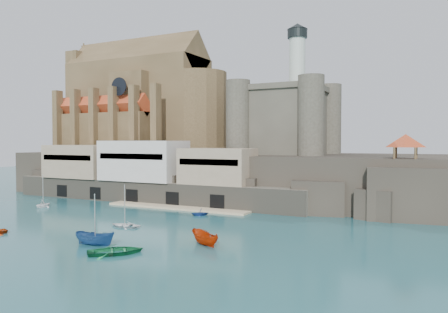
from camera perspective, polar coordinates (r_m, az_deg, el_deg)
name	(u,v)px	position (r m, az deg, el deg)	size (l,w,h in m)	color
ground	(104,223)	(71.99, -15.46, -8.39)	(300.00, 300.00, 0.00)	#194D54
promontory	(218,175)	(103.79, -0.79, -2.40)	(100.00, 36.00, 10.00)	black
quay	(142,173)	(95.33, -10.71, -2.14)	(70.00, 12.00, 13.05)	#686253
church	(143,107)	(118.83, -10.59, 6.42)	(47.00, 25.93, 30.51)	brown
castle_keep	(286,117)	(98.80, 8.10, 5.13)	(21.20, 21.20, 29.30)	#444136
rock_outcrop	(405,195)	(78.93, 22.53, -4.61)	(14.50, 10.50, 8.70)	black
pavilion	(406,142)	(78.59, 22.63, 1.73)	(6.40, 6.40, 5.40)	brown
boat_2	(95,245)	(57.57, -16.48, -11.02)	(2.07, 2.13, 5.51)	navy
boat_3	(116,254)	(52.69, -13.96, -12.22)	(4.51, 1.31, 6.31)	#1A7945
boat_4	(43,207)	(92.86, -22.54, -6.13)	(2.98, 1.82, 3.45)	white
boat_5	(204,244)	(55.68, -2.58, -11.39)	(1.96, 2.01, 5.20)	#AE2A03
boat_6	(125,227)	(68.28, -12.82, -8.93)	(3.52, 1.02, 4.93)	white
boat_7	(200,215)	(76.57, -3.15, -7.69)	(2.58, 1.57, 2.98)	navy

